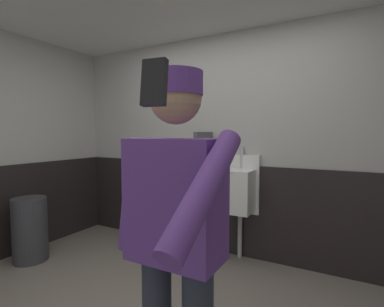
% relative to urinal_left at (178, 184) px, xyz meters
% --- Properties ---
extents(wall_back, '(4.92, 0.12, 2.51)m').
position_rel_urinal_left_xyz_m(wall_back, '(0.61, 0.22, 0.48)').
color(wall_back, '#B2B2AD').
rests_on(wall_back, ground_plane).
extents(wainscot_band_back, '(4.32, 0.03, 1.03)m').
position_rel_urinal_left_xyz_m(wainscot_band_back, '(0.61, 0.14, -0.26)').
color(wainscot_band_back, black).
rests_on(wainscot_band_back, ground_plane).
extents(urinal_left, '(0.40, 0.34, 1.24)m').
position_rel_urinal_left_xyz_m(urinal_left, '(0.00, 0.00, 0.00)').
color(urinal_left, white).
rests_on(urinal_left, ground_plane).
extents(urinal_middle, '(0.40, 0.34, 1.24)m').
position_rel_urinal_left_xyz_m(urinal_middle, '(0.75, 0.00, 0.00)').
color(urinal_middle, white).
rests_on(urinal_middle, ground_plane).
extents(privacy_divider_panel, '(0.04, 0.40, 0.90)m').
position_rel_urinal_left_xyz_m(privacy_divider_panel, '(0.37, -0.07, 0.17)').
color(privacy_divider_panel, '#4C4C51').
extents(person, '(0.63, 0.60, 1.65)m').
position_rel_urinal_left_xyz_m(person, '(1.11, -1.82, 0.20)').
color(person, '#2D3342').
rests_on(person, ground_plane).
extents(cell_phone, '(0.06, 0.04, 0.11)m').
position_rel_urinal_left_xyz_m(cell_phone, '(1.37, -2.33, 0.73)').
color(cell_phone, black).
extents(trash_bin, '(0.35, 0.35, 0.69)m').
position_rel_urinal_left_xyz_m(trash_bin, '(-1.22, -1.08, -0.43)').
color(trash_bin, '#38383D').
rests_on(trash_bin, ground_plane).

